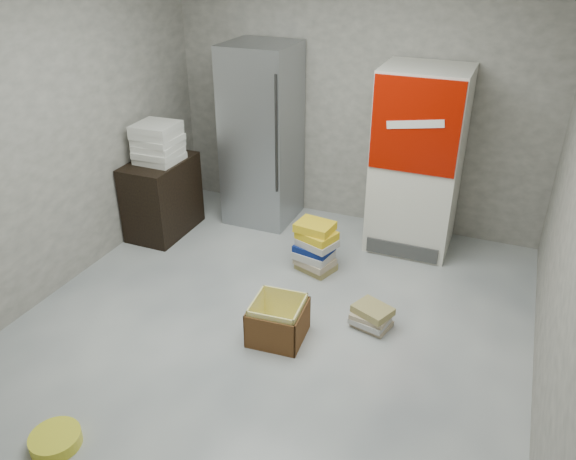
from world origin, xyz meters
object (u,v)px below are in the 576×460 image
(steel_fridge, at_px, (262,136))
(phonebook_stack_main, at_px, (315,247))
(coke_cooler, at_px, (417,161))
(wood_shelf, at_px, (162,197))
(cardboard_box, at_px, (278,323))

(steel_fridge, distance_m, phonebook_stack_main, 1.46)
(steel_fridge, height_order, phonebook_stack_main, steel_fridge)
(coke_cooler, xyz_separation_m, wood_shelf, (-2.48, -0.72, -0.50))
(cardboard_box, bearing_deg, wood_shelf, 142.57)
(steel_fridge, bearing_deg, wood_shelf, -138.69)
(coke_cooler, bearing_deg, steel_fridge, 179.82)
(coke_cooler, relative_size, wood_shelf, 2.25)
(coke_cooler, relative_size, cardboard_box, 4.04)
(coke_cooler, distance_m, wood_shelf, 2.63)
(wood_shelf, bearing_deg, steel_fridge, 41.31)
(coke_cooler, bearing_deg, phonebook_stack_main, -129.77)
(wood_shelf, xyz_separation_m, cardboard_box, (1.84, -1.20, -0.26))
(wood_shelf, bearing_deg, cardboard_box, -33.06)
(coke_cooler, height_order, wood_shelf, coke_cooler)
(steel_fridge, bearing_deg, phonebook_stack_main, -42.89)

